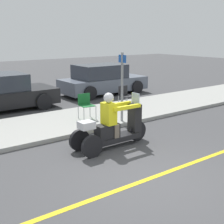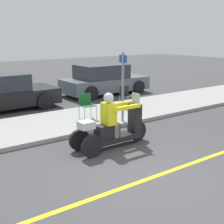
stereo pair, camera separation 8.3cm
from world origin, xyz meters
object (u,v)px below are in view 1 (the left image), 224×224
(motorcycle_trike, at_px, (112,128))
(street_sign, at_px, (122,84))
(folding_chair_set_back, at_px, (86,103))
(folding_chair_curbside, at_px, (125,94))
(parked_car_lot_far, at_px, (102,80))

(motorcycle_trike, height_order, street_sign, street_sign)
(motorcycle_trike, height_order, folding_chair_set_back, motorcycle_trike)
(folding_chair_curbside, distance_m, street_sign, 2.09)
(motorcycle_trike, bearing_deg, street_sign, 44.89)
(street_sign, bearing_deg, motorcycle_trike, -135.11)
(folding_chair_set_back, relative_size, street_sign, 0.37)
(folding_chair_set_back, xyz_separation_m, street_sign, (0.77, -0.99, 0.69))
(folding_chair_set_back, bearing_deg, folding_chair_curbside, 13.13)
(parked_car_lot_far, bearing_deg, folding_chair_set_back, -131.34)
(parked_car_lot_far, height_order, street_sign, street_sign)
(motorcycle_trike, distance_m, street_sign, 2.29)
(motorcycle_trike, xyz_separation_m, parked_car_lot_far, (4.06, 6.26, 0.16))
(folding_chair_curbside, bearing_deg, parked_car_lot_far, 69.45)
(motorcycle_trike, xyz_separation_m, folding_chair_set_back, (0.76, 2.50, 0.10))
(folding_chair_curbside, bearing_deg, folding_chair_set_back, -166.87)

